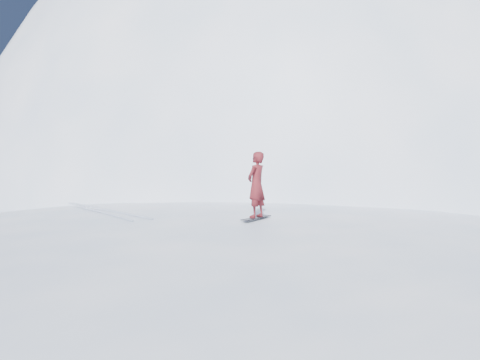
{
  "coord_description": "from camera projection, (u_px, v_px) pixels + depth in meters",
  "views": [
    {
      "loc": [
        -5.3,
        -10.85,
        4.21
      ],
      "look_at": [
        1.37,
        1.03,
        3.5
      ],
      "focal_mm": 32.0,
      "sensor_mm": 36.0,
      "label": 1
    }
  ],
  "objects": [
    {
      "name": "snowboarder",
      "position": [
        256.0,
        185.0,
        12.78
      ],
      "size": [
        0.85,
        0.74,
        1.97
      ],
      "primitive_type": "imported",
      "rotation": [
        0.0,
        0.0,
        3.59
      ],
      "color": "maroon",
      "rests_on": "snowboard"
    },
    {
      "name": "peak_shoulder",
      "position": [
        218.0,
        210.0,
        34.57
      ],
      "size": [
        28.0,
        24.0,
        18.0
      ],
      "primitive_type": "ellipsoid",
      "color": "white",
      "rests_on": "ground"
    },
    {
      "name": "snowboard",
      "position": [
        256.0,
        218.0,
        12.84
      ],
      "size": [
        1.3,
        0.79,
        0.02
      ],
      "primitive_type": "cube",
      "rotation": [
        0.0,
        0.0,
        0.45
      ],
      "color": "black",
      "rests_on": "near_ridge"
    },
    {
      "name": "near_ridge",
      "position": [
        204.0,
        275.0,
        15.36
      ],
      "size": [
        36.0,
        28.0,
        4.8
      ],
      "primitive_type": "ellipsoid",
      "color": "white",
      "rests_on": "ground"
    },
    {
      "name": "ground",
      "position": [
        216.0,
        304.0,
        12.26
      ],
      "size": [
        400.0,
        400.0,
        0.0
      ],
      "primitive_type": "plane",
      "color": "white",
      "rests_on": "ground"
    },
    {
      "name": "wind_bumps",
      "position": [
        172.0,
        288.0,
        13.83
      ],
      "size": [
        16.0,
        14.4,
        1.0
      ],
      "color": "white",
      "rests_on": "ground"
    },
    {
      "name": "summit_peak",
      "position": [
        294.0,
        197.0,
        45.66
      ],
      "size": [
        60.0,
        56.0,
        56.0
      ],
      "primitive_type": "ellipsoid",
      "color": "white",
      "rests_on": "ground"
    },
    {
      "name": "board_tracks",
      "position": [
        101.0,
        210.0,
        14.75
      ],
      "size": [
        1.61,
        5.94,
        0.04
      ],
      "color": "silver",
      "rests_on": "ground"
    }
  ]
}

